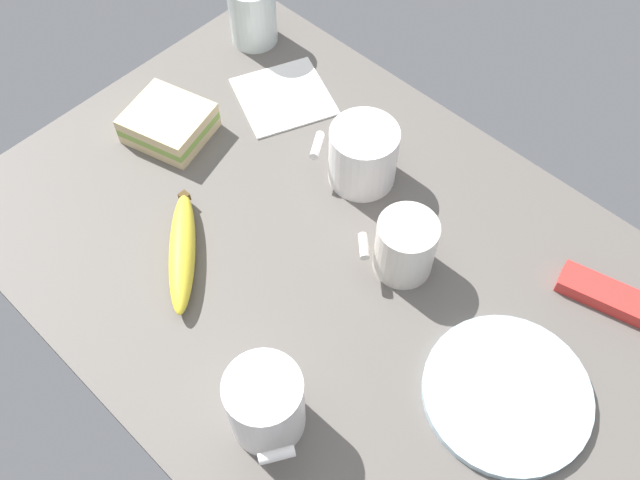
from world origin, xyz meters
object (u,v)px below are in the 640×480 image
(sandwich_main, at_px, (166,125))
(paper_napkin, at_px, (284,96))
(plate_of_food, at_px, (507,393))
(coffee_mug_milky, at_px, (363,155))
(glass_of_milk, at_px, (253,16))
(banana, at_px, (182,251))
(snack_bar, at_px, (616,299))
(coffee_mug_spare, at_px, (265,404))
(coffee_mug_black, at_px, (405,246))

(sandwich_main, relative_size, paper_napkin, 1.00)
(plate_of_food, xyz_separation_m, coffee_mug_milky, (0.34, -0.13, 0.04))
(glass_of_milk, height_order, banana, glass_of_milk)
(glass_of_milk, distance_m, snack_bar, 0.68)
(snack_bar, bearing_deg, sandwich_main, 3.98)
(banana, xyz_separation_m, paper_napkin, (0.11, -0.29, -0.02))
(snack_bar, bearing_deg, paper_napkin, -10.85)
(banana, bearing_deg, coffee_mug_spare, 162.21)
(plate_of_food, xyz_separation_m, snack_bar, (-0.03, -0.19, 0.00))
(coffee_mug_black, relative_size, snack_bar, 0.64)
(coffee_mug_milky, xyz_separation_m, glass_of_milk, (0.32, -0.10, -0.00))
(plate_of_food, distance_m, coffee_mug_spare, 0.28)
(plate_of_food, bearing_deg, snack_bar, -98.31)
(coffee_mug_spare, bearing_deg, paper_napkin, -46.80)
(coffee_mug_milky, distance_m, glass_of_milk, 0.33)
(glass_of_milk, distance_m, paper_napkin, 0.15)
(coffee_mug_spare, relative_size, glass_of_milk, 1.05)
(snack_bar, bearing_deg, plate_of_food, 67.55)
(sandwich_main, relative_size, banana, 0.84)
(sandwich_main, height_order, banana, sandwich_main)
(coffee_mug_black, bearing_deg, coffee_mug_milky, -28.49)
(glass_of_milk, bearing_deg, coffee_mug_milky, 163.21)
(sandwich_main, xyz_separation_m, glass_of_milk, (0.06, -0.23, 0.02))
(glass_of_milk, bearing_deg, plate_of_food, 161.21)
(coffee_mug_milky, height_order, paper_napkin, coffee_mug_milky)
(coffee_mug_spare, xyz_separation_m, glass_of_milk, (0.48, -0.43, -0.01))
(coffee_mug_black, relative_size, sandwich_main, 0.69)
(coffee_mug_black, height_order, sandwich_main, coffee_mug_black)
(sandwich_main, height_order, paper_napkin, sandwich_main)
(snack_bar, bearing_deg, glass_of_milk, -16.66)
(coffee_mug_milky, height_order, glass_of_milk, glass_of_milk)
(coffee_mug_spare, bearing_deg, coffee_mug_milky, -64.80)
(coffee_mug_black, height_order, glass_of_milk, glass_of_milk)
(banana, bearing_deg, coffee_mug_milky, -106.55)
(banana, height_order, snack_bar, banana)
(plate_of_food, xyz_separation_m, banana, (0.41, 0.13, 0.01))
(coffee_mug_milky, distance_m, banana, 0.27)
(coffee_mug_black, distance_m, sandwich_main, 0.40)
(paper_napkin, bearing_deg, coffee_mug_black, 161.68)
(plate_of_food, bearing_deg, coffee_mug_spare, 49.66)
(glass_of_milk, relative_size, paper_napkin, 0.76)
(coffee_mug_spare, distance_m, sandwich_main, 0.46)
(glass_of_milk, bearing_deg, coffee_mug_spare, 137.81)
(plate_of_food, height_order, snack_bar, snack_bar)
(coffee_mug_black, height_order, coffee_mug_spare, coffee_mug_spare)
(sandwich_main, bearing_deg, snack_bar, -161.89)
(snack_bar, relative_size, paper_napkin, 1.08)
(coffee_mug_spare, height_order, sandwich_main, coffee_mug_spare)
(coffee_mug_black, xyz_separation_m, snack_bar, (-0.23, -0.14, -0.03))
(paper_napkin, bearing_deg, coffee_mug_spare, 133.20)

